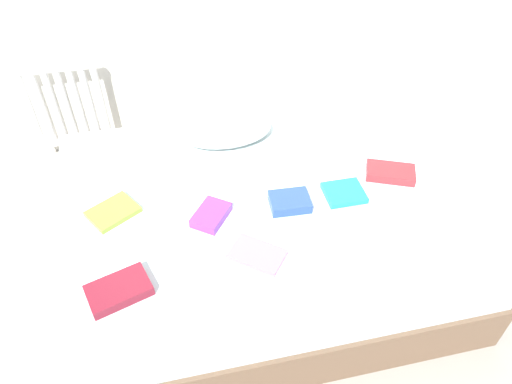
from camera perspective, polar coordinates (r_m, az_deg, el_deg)
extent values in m
plane|color=#9E998E|center=(2.67, 0.24, -8.31)|extent=(8.00, 8.00, 0.00)
cube|color=brown|center=(2.56, 0.24, -6.34)|extent=(2.00, 1.50, 0.28)
cube|color=silver|center=(2.38, 0.26, -2.39)|extent=(1.96, 1.46, 0.22)
cylinder|color=white|center=(3.40, -25.53, 8.91)|extent=(0.04, 0.04, 0.58)
cylinder|color=white|center=(3.38, -24.33, 9.15)|extent=(0.04, 0.04, 0.58)
cylinder|color=white|center=(3.37, -23.12, 9.38)|extent=(0.04, 0.04, 0.58)
cylinder|color=white|center=(3.35, -21.90, 9.61)|extent=(0.04, 0.04, 0.58)
cylinder|color=white|center=(3.34, -20.66, 9.83)|extent=(0.04, 0.04, 0.58)
cylinder|color=white|center=(3.33, -19.41, 10.06)|extent=(0.04, 0.04, 0.58)
cylinder|color=white|center=(3.32, -18.15, 10.28)|extent=(0.04, 0.04, 0.58)
cube|color=white|center=(3.23, -23.14, 13.58)|extent=(0.49, 0.04, 0.04)
cube|color=white|center=(3.49, -20.77, 5.94)|extent=(0.49, 0.04, 0.04)
ellipsoid|color=white|center=(2.64, -3.73, 7.59)|extent=(0.52, 0.32, 0.12)
cube|color=maroon|center=(1.98, -16.21, -11.30)|extent=(0.28, 0.22, 0.04)
cube|color=teal|center=(2.34, 10.57, -0.09)|extent=(0.19, 0.17, 0.03)
cube|color=#2847B7|center=(2.24, 4.07, -1.18)|extent=(0.19, 0.15, 0.05)
cube|color=#8CC638|center=(2.30, -16.87, -2.30)|extent=(0.27, 0.25, 0.03)
cube|color=purple|center=(2.19, -5.43, -2.78)|extent=(0.21, 0.23, 0.04)
cube|color=white|center=(2.08, 11.00, -7.07)|extent=(0.31, 0.28, 0.02)
cube|color=red|center=(2.49, 15.94, 2.21)|extent=(0.28, 0.22, 0.04)
cube|color=pink|center=(2.04, 0.14, -7.56)|extent=(0.27, 0.25, 0.02)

